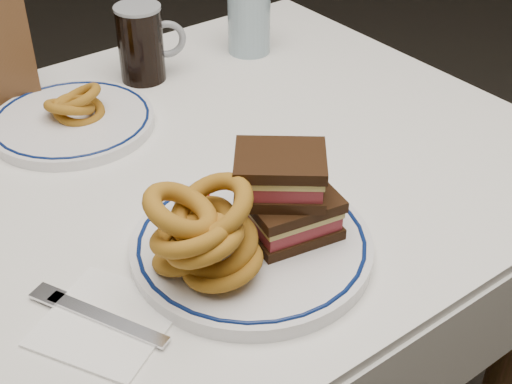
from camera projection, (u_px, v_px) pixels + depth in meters
dining_table at (139, 242)px, 1.07m from camera, size 1.27×0.87×0.75m
main_plate at (252, 246)px, 0.88m from camera, size 0.30×0.30×0.02m
reuben_sandwich at (286, 195)px, 0.86m from camera, size 0.14×0.13×0.11m
onion_rings_main at (203, 235)px, 0.81m from camera, size 0.14×0.14×0.15m
ketchup_ramekin at (194, 205)px, 0.91m from camera, size 0.05×0.05×0.03m
beer_mug at (142, 43)px, 1.24m from camera, size 0.12×0.08×0.13m
water_glass at (249, 20)px, 1.33m from camera, size 0.08×0.08×0.13m
far_plate at (72, 121)px, 1.13m from camera, size 0.26×0.26×0.02m
onion_rings_far at (76, 105)px, 1.13m from camera, size 0.10×0.09×0.07m
napkin_fork at (105, 320)px, 0.79m from camera, size 0.19×0.19×0.01m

